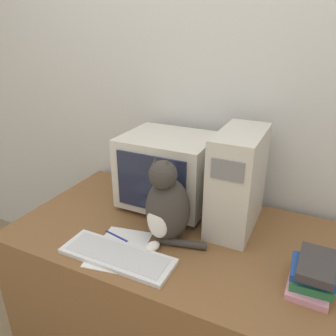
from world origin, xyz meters
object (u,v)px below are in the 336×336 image
(computer_tower, at_px, (238,180))
(pen, at_px, (116,236))
(cat, at_px, (167,207))
(book_stack, at_px, (312,274))
(crt_monitor, at_px, (168,171))
(keyboard, at_px, (117,256))

(computer_tower, relative_size, pen, 3.46)
(computer_tower, distance_m, cat, 0.35)
(book_stack, relative_size, pen, 1.63)
(cat, relative_size, book_stack, 1.79)
(book_stack, bearing_deg, computer_tower, 141.88)
(computer_tower, distance_m, book_stack, 0.49)
(computer_tower, bearing_deg, crt_monitor, 174.95)
(crt_monitor, height_order, keyboard, crt_monitor)
(crt_monitor, distance_m, cat, 0.31)
(computer_tower, bearing_deg, keyboard, -128.46)
(crt_monitor, xyz_separation_m, cat, (0.13, -0.28, -0.03))
(crt_monitor, relative_size, pen, 3.32)
(cat, xyz_separation_m, book_stack, (0.60, -0.03, -0.11))
(keyboard, xyz_separation_m, pen, (-0.09, 0.12, -0.01))
(crt_monitor, bearing_deg, cat, -65.11)
(keyboard, xyz_separation_m, cat, (0.13, 0.21, 0.15))
(computer_tower, height_order, cat, computer_tower)
(cat, xyz_separation_m, pen, (-0.21, -0.09, -0.16))
(crt_monitor, relative_size, book_stack, 2.04)
(keyboard, height_order, pen, keyboard)
(keyboard, xyz_separation_m, book_stack, (0.73, 0.17, 0.04))
(book_stack, distance_m, pen, 0.82)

